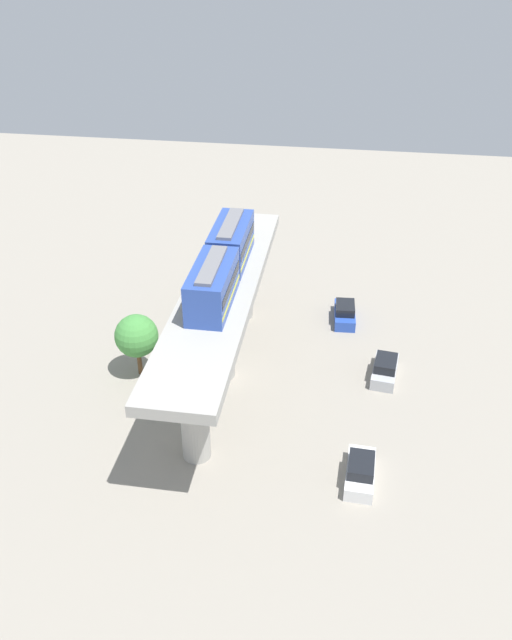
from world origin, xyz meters
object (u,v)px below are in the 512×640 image
at_px(parked_car_white, 360,471).
at_px(tree_near_viaduct, 137,336).
at_px(parked_car_silver, 385,369).
at_px(parked_car_blue, 345,313).
at_px(train, 222,263).

bearing_deg(parked_car_white, tree_near_viaduct, -24.35).
distance_m(parked_car_silver, tree_near_viaduct, 19.65).
distance_m(parked_car_blue, parked_car_silver, 8.67).
bearing_deg(parked_car_silver, parked_car_blue, -59.53).
height_order(train, tree_near_viaduct, train).
distance_m(parked_car_white, tree_near_viaduct, 19.88).
bearing_deg(parked_car_blue, parked_car_silver, 110.09).
relative_size(train, parked_car_blue, 3.15).
xyz_separation_m(parked_car_blue, parked_car_white, (-1.71, 19.39, 0.00)).
bearing_deg(parked_car_white, train, -41.73).
height_order(train, parked_car_silver, train).
bearing_deg(parked_car_blue, train, 39.78).
distance_m(parked_car_silver, parked_car_white, 11.57).
bearing_deg(parked_car_blue, tree_near_viaduct, 30.13).
xyz_separation_m(parked_car_blue, tree_near_viaduct, (15.83, 10.47, 2.84)).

